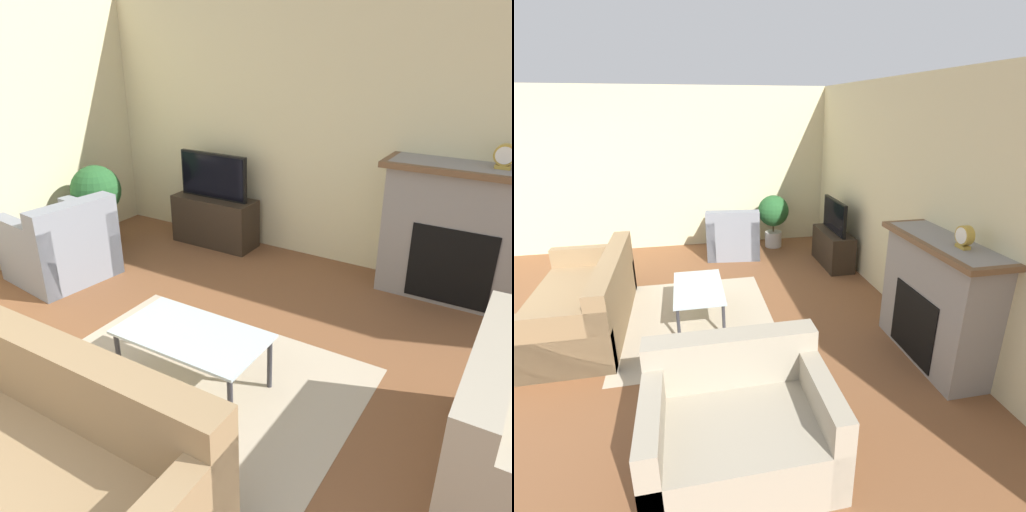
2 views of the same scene
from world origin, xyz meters
TOP-DOWN VIEW (x-y plane):
  - wall_back at (0.00, 4.83)m, footprint 8.54×0.06m
  - wall_left at (-2.80, 2.40)m, footprint 0.06×7.80m
  - area_rug at (0.05, 2.34)m, footprint 2.20×1.76m
  - fireplace at (1.29, 4.59)m, footprint 1.40×0.48m
  - tv_stand at (-1.30, 4.53)m, footprint 0.96×0.38m
  - tv at (-1.30, 4.53)m, footprint 0.84×0.06m
  - couch_sectional at (-0.04, 1.12)m, footprint 1.99×0.99m
  - couch_loveseat at (2.14, 2.56)m, footprint 0.95×1.26m
  - armchair_by_window at (-2.07, 3.05)m, footprint 0.91×0.94m
  - coffee_table at (0.05, 2.38)m, footprint 1.00×0.56m
  - potted_plant at (-2.36, 3.80)m, footprint 0.54×0.54m
  - mantel_clock at (1.52, 4.59)m, footprint 0.17×0.07m

SIDE VIEW (x-z plane):
  - area_rug at x=0.05m, z-range 0.00..0.00m
  - tv_stand at x=-1.30m, z-range 0.00..0.55m
  - couch_sectional at x=-0.04m, z-range -0.13..0.69m
  - couch_loveseat at x=2.14m, z-range -0.12..0.70m
  - armchair_by_window at x=-2.07m, z-range -0.11..0.71m
  - coffee_table at x=0.05m, z-range 0.16..0.58m
  - potted_plant at x=-2.36m, z-range 0.12..1.05m
  - fireplace at x=1.29m, z-range 0.03..1.26m
  - tv at x=-1.30m, z-range 0.55..1.04m
  - mantel_clock at x=1.52m, z-range 1.23..1.43m
  - wall_back at x=0.00m, z-range 0.00..2.70m
  - wall_left at x=-2.80m, z-range 0.00..2.70m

